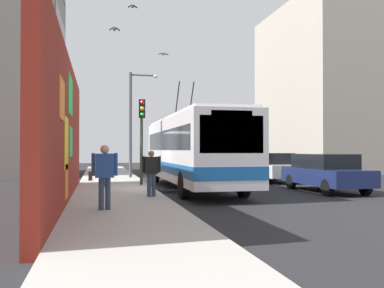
% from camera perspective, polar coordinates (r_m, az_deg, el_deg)
% --- Properties ---
extents(ground_plane, '(80.00, 80.00, 0.00)m').
position_cam_1_polar(ground_plane, '(18.26, -5.15, -6.30)').
color(ground_plane, '#232326').
extents(sidewalk_slab, '(48.00, 3.20, 0.15)m').
position_cam_1_polar(sidewalk_slab, '(18.11, -10.20, -6.09)').
color(sidewalk_slab, '#ADA8A0').
rests_on(sidewalk_slab, ground_plane).
extents(graffiti_wall, '(14.53, 0.32, 4.67)m').
position_cam_1_polar(graffiti_wall, '(14.33, -16.59, 1.57)').
color(graffiti_wall, maroon).
rests_on(graffiti_wall, ground_plane).
extents(building_far_right, '(12.93, 8.61, 13.80)m').
position_cam_1_polar(building_far_right, '(38.54, 17.88, 6.93)').
color(building_far_right, '#B2A899').
rests_on(building_far_right, ground_plane).
extents(city_bus, '(11.81, 2.51, 5.01)m').
position_cam_1_polar(city_bus, '(19.14, -0.05, -0.65)').
color(city_bus, silver).
rests_on(city_bus, ground_plane).
extents(parked_car_navy, '(4.71, 1.85, 1.58)m').
position_cam_1_polar(parked_car_navy, '(18.78, 17.32, -3.55)').
color(parked_car_navy, navy).
rests_on(parked_car_navy, ground_plane).
extents(parked_car_white, '(4.51, 1.84, 1.58)m').
position_cam_1_polar(parked_car_white, '(23.87, 10.52, -2.98)').
color(parked_car_white, white).
rests_on(parked_car_white, ground_plane).
extents(pedestrian_near_wall, '(0.23, 0.77, 1.74)m').
position_cam_1_polar(pedestrian_near_wall, '(11.70, -11.63, -3.60)').
color(pedestrian_near_wall, '#2D3F59').
rests_on(pedestrian_near_wall, sidewalk_slab).
extents(pedestrian_at_curb, '(0.22, 0.65, 1.58)m').
position_cam_1_polar(pedestrian_at_curb, '(14.77, -5.45, -3.44)').
color(pedestrian_at_curb, '#2D3F59').
rests_on(pedestrian_at_curb, sidewalk_slab).
extents(pedestrian_midblock, '(0.22, 0.73, 1.60)m').
position_cam_1_polar(pedestrian_midblock, '(19.03, -11.46, -2.81)').
color(pedestrian_midblock, '#2D3F59').
rests_on(pedestrian_midblock, sidewalk_slab).
extents(traffic_light, '(0.49, 0.28, 3.93)m').
position_cam_1_polar(traffic_light, '(19.69, -6.73, 2.29)').
color(traffic_light, '#2D382D').
rests_on(traffic_light, sidewalk_slab).
extents(street_lamp, '(0.44, 1.70, 6.15)m').
position_cam_1_polar(street_lamp, '(25.26, -7.77, 3.65)').
color(street_lamp, '#4C4C51').
rests_on(street_lamp, sidewalk_slab).
extents(flying_pigeons, '(4.39, 3.22, 3.04)m').
position_cam_1_polar(flying_pigeons, '(22.66, -7.88, 16.74)').
color(flying_pigeons, slate).
extents(curbside_puddle, '(2.03, 2.03, 0.00)m').
position_cam_1_polar(curbside_puddle, '(18.10, -3.15, -6.34)').
color(curbside_puddle, black).
rests_on(curbside_puddle, ground_plane).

